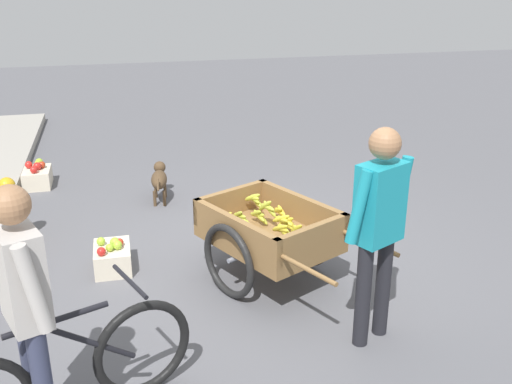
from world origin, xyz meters
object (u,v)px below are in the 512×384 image
Objects in this scene: fruit_cart at (269,234)px; vendor_person at (379,219)px; bicycle at (65,375)px; fire_hydrant at (10,210)px; apple_crate at (113,257)px; mixed_fruit_crate at (37,176)px; dog at (159,178)px; cyclist_person at (24,296)px.

fruit_cart is 1.26m from vendor_person.
fruit_cart is 2.15m from bicycle.
apple_crate is (-0.83, -0.95, -0.21)m from fire_hydrant.
apple_crate is (1.52, 1.84, -0.84)m from vendor_person.
fruit_cart is 4.12× the size of mixed_fruit_crate.
apple_crate is at bearing -8.06° from bicycle.
fruit_cart reaches higher than dog.
cyclist_person is 2.93m from fire_hydrant.
bicycle is (-0.41, 2.12, -0.61)m from vendor_person.
cyclist_person is at bearing 130.56° from fruit_cart.
vendor_person reaches higher than apple_crate.
bicycle reaches higher than dog.
apple_crate is at bearing 69.62° from fruit_cart.
fruit_cart is at bearing -49.44° from cyclist_person.
cyclist_person is (-0.06, 0.14, 0.59)m from bicycle.
vendor_person is at bearing -78.31° from cyclist_person.
vendor_person is at bearing -145.25° from mixed_fruit_crate.
bicycle is 2.33× the size of dog.
apple_crate is 1.00× the size of mixed_fruit_crate.
dog is (3.11, 1.29, -0.69)m from vendor_person.
fruit_cart is 2.70× the size of dog.
cyclist_person is at bearing -173.91° from mixed_fruit_crate.
bicycle is 3.55× the size of apple_crate.
bicycle is 0.60m from cyclist_person.
bicycle reaches higher than fire_hydrant.
vendor_person is 3.66× the size of mixed_fruit_crate.
dog is (3.58, -0.97, -0.67)m from cyclist_person.
vendor_person is 3.66× the size of apple_crate.
bicycle is at bearing 166.77° from dog.
fire_hydrant is at bearing 177.47° from mixed_fruit_crate.
bicycle is 2.85m from fire_hydrant.
vendor_person is at bearing -130.08° from fire_hydrant.
cyclist_person reaches higher than fruit_cart.
dog is at bearing 22.50° from vendor_person.
cyclist_person is 3.77m from dog.
fire_hydrant is at bearing 49.92° from vendor_person.
fire_hydrant is at bearing 13.82° from bicycle.
fire_hydrant is (2.35, 2.80, -0.63)m from vendor_person.
apple_crate is at bearing -131.20° from fire_hydrant.
dog is 1.69m from fire_hydrant.
bicycle is 3.55× the size of mixed_fruit_crate.
cyclist_person reaches higher than fire_hydrant.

